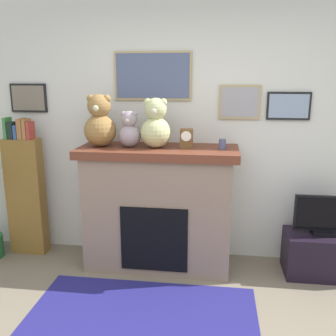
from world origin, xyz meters
TOP-DOWN VIEW (x-y plane):
  - back_wall at (-0.00, 2.00)m, footprint 5.20×0.15m
  - fireplace at (-0.37, 1.65)m, footprint 1.52×0.63m
  - bookshelf at (-1.80, 1.74)m, footprint 0.38×0.16m
  - tv_stand at (1.20, 1.64)m, footprint 0.67×0.40m
  - television at (1.20, 1.64)m, footprint 0.56×0.14m
  - area_rug at (-0.37, 0.69)m, footprint 1.84×1.18m
  - candle_jar at (0.24, 1.63)m, footprint 0.07×0.07m
  - mantel_clock at (-0.10, 1.63)m, footprint 0.12×0.09m
  - teddy_bear_tan at (-0.93, 1.63)m, footprint 0.31×0.31m
  - teddy_bear_brown at (-0.64, 1.63)m, footprint 0.21×0.21m
  - teddy_bear_grey at (-0.39, 1.63)m, footprint 0.29×0.29m

SIDE VIEW (x-z plane):
  - area_rug at x=-0.37m, z-range 0.00..0.01m
  - tv_stand at x=1.20m, z-range 0.00..0.41m
  - television at x=1.20m, z-range 0.40..0.79m
  - fireplace at x=-0.37m, z-range 0.01..1.22m
  - bookshelf at x=-1.80m, z-range -0.05..1.41m
  - candle_jar at x=0.24m, z-range 1.21..1.31m
  - mantel_clock at x=-0.10m, z-range 1.21..1.40m
  - back_wall at x=0.00m, z-range 0.00..2.60m
  - teddy_bear_brown at x=-0.64m, z-range 1.19..1.54m
  - teddy_bear_grey at x=-0.39m, z-range 1.19..1.65m
  - teddy_bear_tan at x=-0.93m, z-range 1.19..1.68m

